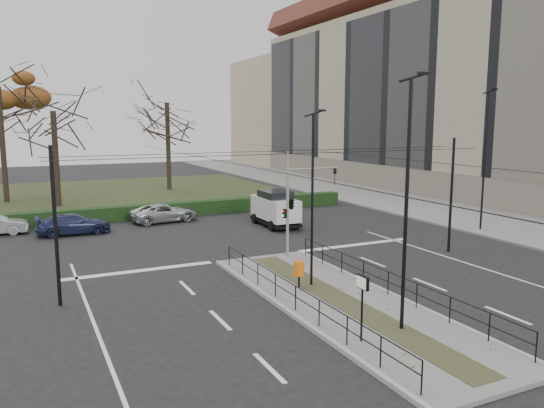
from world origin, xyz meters
The scene contains 19 objects.
ground centered at (0.00, 0.00, 0.00)m, with size 140.00×140.00×0.00m, color black.
median_island centered at (0.00, -2.50, 0.07)m, with size 4.40×15.00×0.14m, color slate.
sidewalk_east centered at (18.00, 22.00, 0.07)m, with size 8.00×90.00×0.14m, color slate.
park centered at (-6.00, 32.00, 0.05)m, with size 38.00×26.00×0.10m, color #232D16.
hedge centered at (-6.00, 18.60, 0.50)m, with size 38.00×1.00×1.00m, color black.
apartment_block centered at (27.97, 23.97, 10.39)m, with size 13.09×52.10×21.64m.
median_railing centered at (0.00, -2.60, 0.98)m, with size 4.14×13.24×0.92m.
catenary centered at (0.00, 1.62, 3.42)m, with size 20.00×34.00×6.00m.
traffic_light centered at (1.50, 4.39, 2.88)m, with size 3.20×1.84×4.71m.
litter_bin centered at (-0.68, -0.33, 0.91)m, with size 0.42×0.42×1.08m.
info_panel centered at (-1.51, -5.86, 1.78)m, with size 0.12×0.54×2.09m.
streetlamp_median_near centered at (0.28, -5.61, 4.31)m, with size 0.68×0.14×8.20m.
streetlamp_median_far centered at (-0.05, -0.27, 3.78)m, with size 0.60×0.12×7.17m.
streetlamp_sidewalk centered at (15.30, 5.16, 4.55)m, with size 0.72×0.15×8.67m.
parked_car_third centered at (-7.89, 15.24, 0.63)m, with size 1.76×4.33×1.26m, color #1F2549.
parked_car_fourth centered at (-1.88, 16.83, 0.62)m, with size 2.07×4.49×1.25m, color #ABADB2.
white_van centered at (4.36, 12.22, 1.22)m, with size 2.08×4.36×2.33m.
bare_tree_center centered at (2.76, 33.09, 8.00)m, with size 6.80×6.80×11.33m.
bare_tree_near centered at (-7.96, 26.73, 7.07)m, with size 6.90×6.90×10.00m.
Camera 1 is at (-10.66, -18.62, 6.85)m, focal length 35.00 mm.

